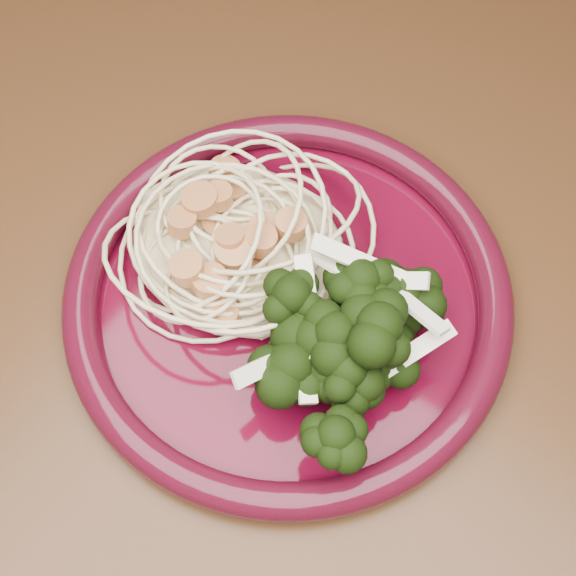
% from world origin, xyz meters
% --- Properties ---
extents(dining_table, '(1.20, 0.80, 0.75)m').
position_xyz_m(dining_table, '(0.00, 0.00, 0.65)').
color(dining_table, '#472814').
rests_on(dining_table, ground).
extents(dinner_plate, '(0.33, 0.33, 0.02)m').
position_xyz_m(dinner_plate, '(-0.10, -0.03, 0.76)').
color(dinner_plate, '#430415').
rests_on(dinner_plate, dining_table).
extents(spaghetti_pile, '(0.17, 0.15, 0.03)m').
position_xyz_m(spaghetti_pile, '(-0.15, -0.03, 0.77)').
color(spaghetti_pile, beige).
rests_on(spaghetti_pile, dinner_plate).
extents(scallop_cluster, '(0.14, 0.14, 0.04)m').
position_xyz_m(scallop_cluster, '(-0.15, -0.03, 0.81)').
color(scallop_cluster, '#CD834A').
rests_on(scallop_cluster, spaghetti_pile).
extents(broccoli_pile, '(0.13, 0.18, 0.06)m').
position_xyz_m(broccoli_pile, '(-0.04, -0.05, 0.78)').
color(broccoli_pile, black).
rests_on(broccoli_pile, dinner_plate).
extents(onion_garnish, '(0.09, 0.12, 0.05)m').
position_xyz_m(onion_garnish, '(-0.04, -0.05, 0.82)').
color(onion_garnish, white).
rests_on(onion_garnish, broccoli_pile).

